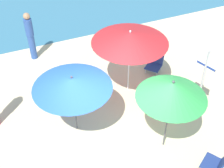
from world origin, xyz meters
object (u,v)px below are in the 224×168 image
object	(u,v)px
beach_chair_c	(53,91)
warning_sign	(204,75)
umbrella_blue	(72,83)
person_b	(30,36)
umbrella_green	(172,90)
umbrella_red	(130,37)
beach_chair_b	(155,63)
beach_chair_a	(217,163)

from	to	relation	value
beach_chair_c	warning_sign	size ratio (longest dim) A/B	0.29
umbrella_blue	person_b	xyz separation A→B (m)	(-0.34, 3.73, -0.69)
umbrella_green	umbrella_red	size ratio (longest dim) A/B	0.98
beach_chair_b	beach_chair_a	bearing A→B (deg)	41.49
beach_chair_b	warning_sign	world-z (taller)	warning_sign
beach_chair_a	beach_chair_c	xyz separation A→B (m)	(-2.80, 3.93, -0.01)
umbrella_blue	beach_chair_c	world-z (taller)	umbrella_blue
umbrella_green	beach_chair_a	distance (m)	2.03
umbrella_red	beach_chair_b	bearing A→B (deg)	23.95
umbrella_blue	beach_chair_a	size ratio (longest dim) A/B	2.82
beach_chair_a	warning_sign	distance (m)	2.16
beach_chair_a	beach_chair_b	world-z (taller)	beach_chair_a
umbrella_green	beach_chair_c	xyz separation A→B (m)	(-2.12, 2.76, -1.51)
beach_chair_a	warning_sign	world-z (taller)	warning_sign
umbrella_blue	beach_chair_b	xyz separation A→B (m)	(3.18, 1.46, -1.32)
person_b	umbrella_green	bearing A→B (deg)	-96.74
beach_chair_a	umbrella_red	bearing A→B (deg)	-22.12
umbrella_red	warning_sign	distance (m)	2.18
beach_chair_a	beach_chair_c	world-z (taller)	beach_chair_a
umbrella_green	beach_chair_b	bearing A→B (deg)	65.07
beach_chair_c	beach_chair_b	bearing A→B (deg)	78.44
umbrella_blue	umbrella_red	bearing A→B (deg)	25.13
beach_chair_b	warning_sign	distance (m)	2.55
umbrella_green	beach_chair_a	bearing A→B (deg)	-59.61
umbrella_red	beach_chair_b	xyz separation A→B (m)	(1.23, 0.55, -1.58)
umbrella_blue	umbrella_red	world-z (taller)	umbrella_red
beach_chair_b	beach_chair_c	xyz separation A→B (m)	(-3.44, -0.10, 0.05)
beach_chair_a	beach_chair_b	size ratio (longest dim) A/B	0.93
beach_chair_c	warning_sign	distance (m)	4.24
umbrella_blue	beach_chair_a	world-z (taller)	umbrella_blue
umbrella_red	umbrella_green	bearing A→B (deg)	-92.39
beach_chair_a	umbrella_green	bearing A→B (deg)	-1.38
umbrella_red	beach_chair_a	bearing A→B (deg)	-80.36
umbrella_blue	person_b	size ratio (longest dim) A/B	1.13
beach_chair_a	beach_chair_c	distance (m)	4.83
beach_chair_c	person_b	distance (m)	2.43
beach_chair_a	person_b	bearing A→B (deg)	-7.19
warning_sign	umbrella_blue	bearing A→B (deg)	148.19
person_b	umbrella_blue	bearing A→B (deg)	-114.72
umbrella_red	beach_chair_c	distance (m)	2.73
umbrella_green	umbrella_blue	bearing A→B (deg)	143.07
person_b	warning_sign	distance (m)	5.79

